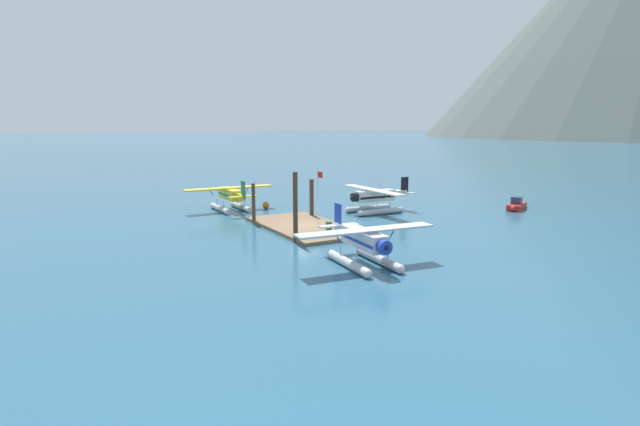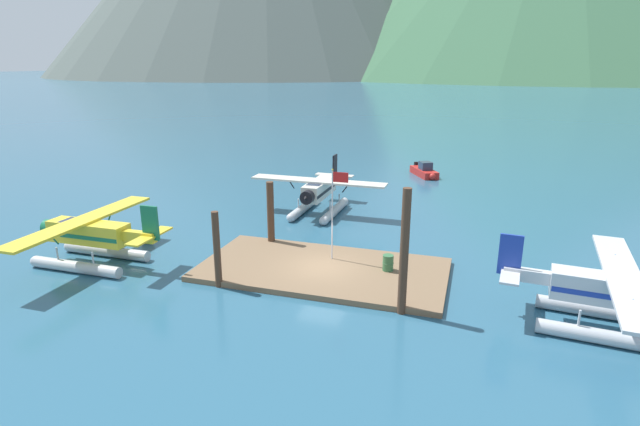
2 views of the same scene
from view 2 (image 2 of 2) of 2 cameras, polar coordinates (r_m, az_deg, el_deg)
ground_plane at (r=27.98m, az=0.29°, el=-6.72°), size 1200.00×1200.00×0.00m
dock_platform at (r=27.92m, az=0.29°, el=-6.44°), size 13.49×6.96×0.30m
piling_near_left at (r=26.02m, az=-11.64°, el=-4.12°), size 0.36×0.36×4.05m
piling_near_right at (r=22.77m, az=9.55°, el=-4.48°), size 0.40×0.40×5.97m
piling_far_left at (r=31.44m, az=-5.64°, el=-0.12°), size 0.44×0.44×4.13m
flagpole at (r=27.92m, az=1.68°, el=1.12°), size 0.95×0.10×5.27m
fuel_drum at (r=27.52m, az=7.74°, el=-5.63°), size 0.62×0.62×0.88m
mooring_buoy at (r=34.16m, az=-19.05°, el=-2.52°), size 0.82×0.82×0.82m
seaplane_silver_stbd_aft at (r=24.84m, az=30.25°, el=-8.32°), size 7.96×10.48×3.84m
seaplane_yellow_port_aft at (r=31.35m, az=-24.77°, el=-2.62°), size 7.98×10.40×3.84m
seaplane_cream_bow_left at (r=38.22m, az=-0.11°, el=2.25°), size 10.42×7.98×3.84m
boat_red_open_north at (r=52.49m, az=11.81°, el=4.67°), size 3.32×4.43×1.50m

